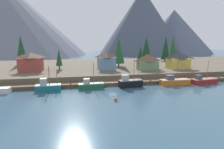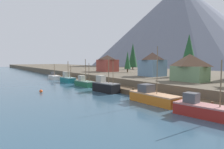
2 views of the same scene
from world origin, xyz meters
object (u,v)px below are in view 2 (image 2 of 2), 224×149
object	(u,v)px
fishing_boat_teal	(68,79)
house_red	(107,63)
fishing_boat_orange	(153,97)
conifer_mid_left	(128,60)
channel_buoy	(41,91)
fishing_boat_red	(208,110)
fishing_boat_black	(105,86)
house_blue	(152,64)
house_green	(189,67)
conifer_back_right	(189,53)
fishing_boat_green	(84,83)
fishing_boat_white	(54,77)
conifer_back_left	(133,55)

from	to	relation	value
fishing_boat_teal	house_red	world-z (taller)	house_red
fishing_boat_orange	conifer_mid_left	distance (m)	42.38
fishing_boat_teal	channel_buoy	distance (m)	20.22
conifer_mid_left	house_red	bearing A→B (deg)	-163.63
fishing_boat_red	channel_buoy	xyz separation A→B (m)	(-30.86, -11.92, -0.56)
conifer_mid_left	fishing_boat_black	bearing A→B (deg)	-47.92
house_blue	house_green	xyz separation A→B (m)	(14.78, -3.87, -0.45)
fishing_boat_orange	house_green	world-z (taller)	fishing_boat_orange
house_green	channel_buoy	xyz separation A→B (m)	(-18.08, -26.75, -5.19)
fishing_boat_teal	conifer_back_right	size ratio (longest dim) A/B	0.56
fishing_boat_orange	house_red	distance (m)	49.27
fishing_boat_orange	house_blue	world-z (taller)	house_blue
fishing_boat_black	house_red	xyz separation A→B (m)	(-30.58, 20.43, 4.65)
fishing_boat_green	house_blue	distance (m)	20.28
house_red	conifer_back_right	xyz separation A→B (m)	(33.46, 5.78, 3.30)
house_blue	conifer_back_right	world-z (taller)	conifer_back_right
fishing_boat_white	fishing_boat_teal	bearing A→B (deg)	3.90
house_green	conifer_mid_left	world-z (taller)	conifer_mid_left
house_red	conifer_back_right	size ratio (longest dim) A/B	0.69
fishing_boat_white	fishing_boat_orange	distance (m)	50.23
fishing_boat_white	conifer_back_left	size ratio (longest dim) A/B	0.59
fishing_boat_green	conifer_back_left	xyz separation A→B (m)	(-26.66, 39.94, 8.68)
house_green	channel_buoy	size ratio (longest dim) A/B	10.97
fishing_boat_white	fishing_boat_black	distance (m)	36.10
fishing_boat_teal	conifer_back_right	xyz separation A→B (m)	(25.80, 25.93, 8.09)
fishing_boat_green	conifer_back_right	xyz separation A→B (m)	(14.27, 25.84, 8.23)
fishing_boat_white	conifer_back_right	world-z (taller)	conifer_back_right
fishing_boat_black	house_blue	xyz separation A→B (m)	(-3.69, 18.46, 4.73)
house_green	conifer_back_left	size ratio (longest dim) A/B	0.59
fishing_boat_red	fishing_boat_white	bearing A→B (deg)	171.15
fishing_boat_black	house_red	distance (m)	37.07
fishing_boat_white	fishing_boat_green	distance (m)	24.71
fishing_boat_orange	fishing_boat_red	bearing A→B (deg)	-3.24
house_blue	conifer_back_right	distance (m)	10.66
house_red	conifer_back_right	world-z (taller)	conifer_back_right
house_green	fishing_boat_teal	bearing A→B (deg)	-157.18
fishing_boat_white	house_blue	xyz separation A→B (m)	(32.40, 18.26, 5.15)
fishing_boat_orange	fishing_boat_red	distance (m)	9.75
house_green	fishing_boat_red	bearing A→B (deg)	-49.24
fishing_boat_green	conifer_back_right	bearing A→B (deg)	57.97
fishing_boat_teal	conifer_back_right	bearing A→B (deg)	43.66
fishing_boat_white	house_green	distance (m)	49.55
house_red	fishing_boat_black	bearing A→B (deg)	-33.75
conifer_back_left	channel_buoy	xyz separation A→B (m)	(31.05, -52.47, -9.30)
house_red	conifer_back_right	distance (m)	34.12
fishing_boat_white	conifer_mid_left	xyz separation A→B (m)	(15.10, 23.05, 6.23)
fishing_boat_black	conifer_back_left	bearing A→B (deg)	126.28
fishing_boat_green	fishing_boat_orange	xyz separation A→B (m)	(25.52, -0.07, 0.06)
fishing_boat_green	fishing_boat_white	bearing A→B (deg)	177.29
fishing_boat_orange	channel_buoy	xyz separation A→B (m)	(-21.12, -12.47, -0.68)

